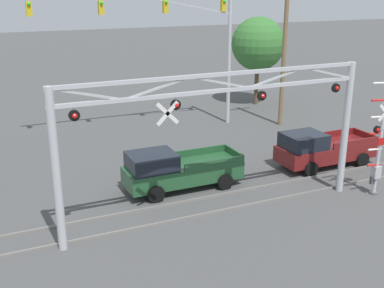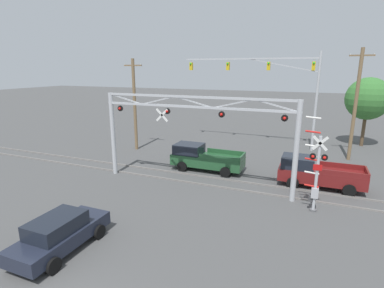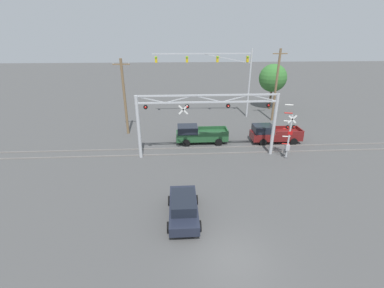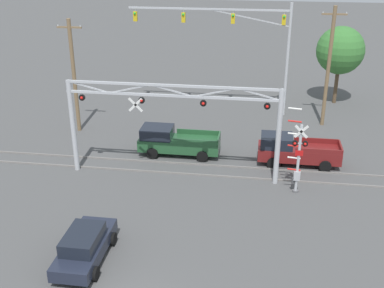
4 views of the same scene
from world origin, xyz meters
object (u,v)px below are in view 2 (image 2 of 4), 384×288
object	(u,v)px
crossing_gantry	(193,128)
traffic_signal_span	(281,81)
pickup_truck_lead	(203,158)
pickup_truck_following	(316,173)
utility_pole_left	(135,104)
utility_pole_right	(356,104)
crossing_signal_mast	(316,175)
sedan_waiting	(60,233)
background_tree_beyond_span	(368,99)

from	to	relation	value
crossing_gantry	traffic_signal_span	world-z (taller)	traffic_signal_span
pickup_truck_lead	pickup_truck_following	size ratio (longest dim) A/B	1.03
pickup_truck_lead	pickup_truck_following	distance (m)	7.88
utility_pole_left	utility_pole_right	world-z (taller)	utility_pole_right
crossing_signal_mast	pickup_truck_lead	world-z (taller)	crossing_signal_mast
sedan_waiting	utility_pole_right	distance (m)	23.14
traffic_signal_span	pickup_truck_following	bearing A→B (deg)	-69.15
utility_pole_left	pickup_truck_lead	bearing A→B (deg)	-21.87
pickup_truck_following	sedan_waiting	distance (m)	15.30
pickup_truck_lead	pickup_truck_following	world-z (taller)	same
crossing_gantry	utility_pole_right	bearing A→B (deg)	45.91
pickup_truck_lead	utility_pole_right	distance (m)	13.17
crossing_signal_mast	background_tree_beyond_span	xyz separation A→B (m)	(4.25, 16.94, 2.63)
crossing_signal_mast	traffic_signal_span	distance (m)	14.25
utility_pole_right	background_tree_beyond_span	xyz separation A→B (m)	(1.60, 5.71, -0.03)
pickup_truck_lead	utility_pole_right	xyz separation A→B (m)	(10.45, 7.08, 3.74)
traffic_signal_span	background_tree_beyond_span	size ratio (longest dim) A/B	1.92
crossing_signal_mast	pickup_truck_lead	distance (m)	8.90
crossing_signal_mast	utility_pole_left	bearing A→B (deg)	155.02
sedan_waiting	utility_pole_left	xyz separation A→B (m)	(-6.01, 15.26, 3.53)
pickup_truck_lead	traffic_signal_span	bearing A→B (deg)	64.30
sedan_waiting	utility_pole_right	xyz separation A→B (m)	(12.41, 19.14, 3.90)
pickup_truck_lead	background_tree_beyond_span	bearing A→B (deg)	46.71
pickup_truck_following	sedan_waiting	bearing A→B (deg)	-130.00
sedan_waiting	crossing_signal_mast	bearing A→B (deg)	39.02
crossing_gantry	utility_pole_right	xyz separation A→B (m)	(9.97, 10.29, 0.82)
pickup_truck_lead	utility_pole_right	size ratio (longest dim) A/B	0.59
crossing_signal_mast	traffic_signal_span	xyz separation A→B (m)	(-3.47, 13.13, 4.29)
sedan_waiting	traffic_signal_span	bearing A→B (deg)	73.37
crossing_gantry	pickup_truck_lead	bearing A→B (deg)	98.49
crossing_gantry	pickup_truck_following	distance (m)	8.46
traffic_signal_span	pickup_truck_following	distance (m)	11.33
pickup_truck_lead	crossing_signal_mast	bearing A→B (deg)	-27.99
traffic_signal_span	background_tree_beyond_span	xyz separation A→B (m)	(7.73, 3.81, -1.66)
pickup_truck_following	utility_pole_left	bearing A→B (deg)	167.43
traffic_signal_span	pickup_truck_lead	world-z (taller)	traffic_signal_span
traffic_signal_span	pickup_truck_lead	bearing A→B (deg)	-115.70
traffic_signal_span	crossing_signal_mast	bearing A→B (deg)	-75.18
utility_pole_left	traffic_signal_span	bearing A→B (deg)	25.21
utility_pole_right	pickup_truck_following	bearing A→B (deg)	-109.13
utility_pole_left	background_tree_beyond_span	world-z (taller)	utility_pole_left
crossing_gantry	utility_pole_right	distance (m)	14.35
crossing_signal_mast	pickup_truck_following	world-z (taller)	crossing_signal_mast
utility_pole_left	utility_pole_right	bearing A→B (deg)	11.91
pickup_truck_lead	utility_pole_right	world-z (taller)	utility_pole_right
utility_pole_left	utility_pole_right	distance (m)	18.83
crossing_signal_mast	background_tree_beyond_span	world-z (taller)	background_tree_beyond_span
traffic_signal_span	pickup_truck_following	world-z (taller)	traffic_signal_span
sedan_waiting	background_tree_beyond_span	bearing A→B (deg)	60.58
crossing_signal_mast	utility_pole_left	world-z (taller)	utility_pole_left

